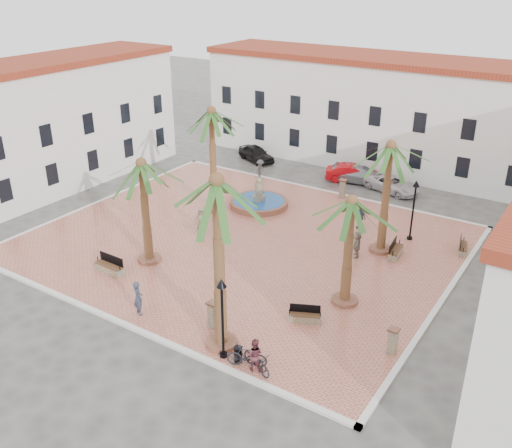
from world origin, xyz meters
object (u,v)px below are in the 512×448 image
object	(u,v)px
pedestrian_fountain_a	(201,219)
car_black	(256,154)
bench_e	(396,252)
pedestrian_fountain_b	(360,217)
bench_se	(305,317)
bollard_e	(393,340)
bicycle_a	(257,361)
car_red	(352,173)
palm_nw	(212,122)
palm_sw	(142,175)
palm_s	(217,200)
car_white	(392,184)
pedestrian_east	(357,244)
lamppost_e	(414,200)
lamppost_s	(222,305)
fountain	(259,202)
bench_ne	(463,248)
palm_ne	(390,158)
bollard_n	(343,188)
cyclist_a	(138,298)
car_silver	(362,175)
litter_bin	(238,354)
palm_e	(351,214)
cyclist_b	(254,355)
pedestrian_north	(260,169)
bicycle_b	(247,356)

from	to	relation	value
pedestrian_fountain_a	car_black	world-z (taller)	pedestrian_fountain_a
bench_e	pedestrian_fountain_b	distance (m)	4.36
bench_se	bollard_e	size ratio (longest dim) A/B	1.28
bollard_e	bicycle_a	distance (m)	6.39
car_black	car_red	bearing A→B (deg)	-67.11
bench_e	car_black	distance (m)	20.79
palm_nw	palm_sw	distance (m)	8.65
palm_s	car_white	size ratio (longest dim) A/B	1.90
palm_sw	pedestrian_east	distance (m)	13.51
bench_se	pedestrian_fountain_a	size ratio (longest dim) A/B	1.05
lamppost_e	palm_nw	bearing A→B (deg)	-167.38
palm_nw	lamppost_s	world-z (taller)	palm_nw
fountain	bench_ne	bearing A→B (deg)	3.00
pedestrian_fountain_b	bench_se	bearing A→B (deg)	-55.38
fountain	lamppost_e	world-z (taller)	lamppost_e
pedestrian_fountain_a	bench_ne	bearing A→B (deg)	-17.47
palm_ne	pedestrian_fountain_b	distance (m)	6.28
bollard_n	cyclist_a	xyz separation A→B (m)	(-1.85, -20.33, 0.19)
car_silver	palm_nw	bearing A→B (deg)	138.02
pedestrian_fountain_b	lamppost_e	bearing A→B (deg)	27.51
bollard_e	car_white	distance (m)	21.36
pedestrian_fountain_b	bollard_e	bearing A→B (deg)	-36.07
bollard_e	litter_bin	world-z (taller)	bollard_e
bench_e	car_white	bearing A→B (deg)	14.93
palm_e	bench_ne	bearing A→B (deg)	68.51
palm_sw	bench_ne	size ratio (longest dim) A/B	3.80
bicycle_a	cyclist_b	distance (m)	0.34
palm_e	cyclist_a	size ratio (longest dim) A/B	3.26
palm_sw	bicycle_a	size ratio (longest dim) A/B	3.51
palm_ne	cyclist_a	world-z (taller)	palm_ne
cyclist_a	car_red	distance (m)	24.37
fountain	pedestrian_north	bearing A→B (deg)	121.88
palm_nw	bench_ne	xyz separation A→B (m)	(17.06, 3.16, -6.28)
palm_sw	car_white	distance (m)	21.57
palm_sw	car_black	world-z (taller)	palm_sw
lamppost_s	pedestrian_fountain_a	world-z (taller)	lamppost_s
litter_bin	bicycle_b	xyz separation A→B (m)	(0.54, -0.08, 0.17)
palm_nw	litter_bin	distance (m)	18.69
palm_sw	bicycle_b	size ratio (longest dim) A/B	3.55
bench_e	cyclist_a	distance (m)	16.00
palm_s	car_black	bearing A→B (deg)	119.80
pedestrian_fountain_a	lamppost_e	bearing A→B (deg)	-12.48
palm_e	pedestrian_fountain_b	bearing A→B (deg)	109.13
pedestrian_fountain_b	car_black	xyz separation A→B (m)	(-14.05, 8.60, -0.29)
bench_e	car_white	size ratio (longest dim) A/B	0.42
pedestrian_fountain_a	pedestrian_north	bearing A→B (deg)	61.19
bench_e	litter_bin	bearing A→B (deg)	163.50
litter_bin	pedestrian_east	world-z (taller)	pedestrian_east
cyclist_b	car_silver	world-z (taller)	cyclist_b
palm_s	car_black	size ratio (longest dim) A/B	2.08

